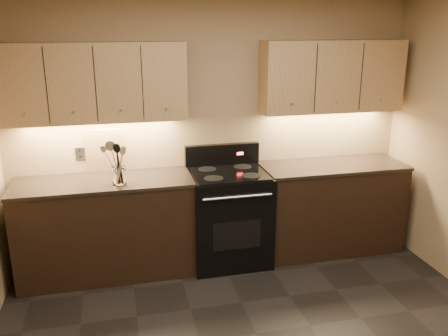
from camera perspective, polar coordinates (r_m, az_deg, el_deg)
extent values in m
cube|color=#9F7D5D|center=(4.76, -1.29, 4.81)|extent=(4.00, 0.04, 2.60)
cube|color=black|center=(4.63, -13.94, -7.11)|extent=(1.60, 0.60, 0.90)
cube|color=#342821|center=(4.47, -14.36, -1.65)|extent=(1.62, 0.62, 0.03)
cube|color=black|center=(5.11, 12.61, -4.72)|extent=(1.44, 0.60, 0.90)
cube|color=#342821|center=(4.96, 12.95, 0.28)|extent=(1.46, 0.62, 0.03)
cube|color=black|center=(4.72, 0.56, -5.98)|extent=(0.76, 0.65, 0.92)
cube|color=black|center=(4.56, 0.58, -0.59)|extent=(0.70, 0.60, 0.01)
cube|color=black|center=(4.80, -0.23, 1.60)|extent=(0.76, 0.07, 0.22)
cube|color=red|center=(4.80, 1.96, 1.75)|extent=(0.06, 0.00, 0.03)
cylinder|color=silver|center=(4.29, 1.67, -3.51)|extent=(0.65, 0.02, 0.02)
cube|color=black|center=(4.45, 1.58, -8.11)|extent=(0.46, 0.00, 0.28)
cylinder|color=black|center=(4.38, -1.23, -1.24)|extent=(0.18, 0.18, 0.00)
cylinder|color=black|center=(4.47, 3.28, -0.91)|extent=(0.18, 0.18, 0.00)
cylinder|color=black|center=(4.66, -2.01, -0.12)|extent=(0.18, 0.18, 0.00)
cylinder|color=black|center=(4.74, 2.26, 0.17)|extent=(0.18, 0.18, 0.00)
cube|color=tan|center=(4.43, -15.18, 9.89)|extent=(1.60, 0.30, 0.70)
cube|color=tan|center=(4.92, 12.86, 10.70)|extent=(1.44, 0.30, 0.70)
cube|color=#B2B5BA|center=(4.70, -16.94, 1.67)|extent=(0.08, 0.01, 0.12)
cylinder|color=white|center=(4.32, -12.50, -0.87)|extent=(0.14, 0.14, 0.16)
cylinder|color=white|center=(4.34, -12.44, -1.76)|extent=(0.12, 0.12, 0.02)
cube|color=tan|center=(4.66, -14.23, 2.04)|extent=(0.34, 0.11, 0.43)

